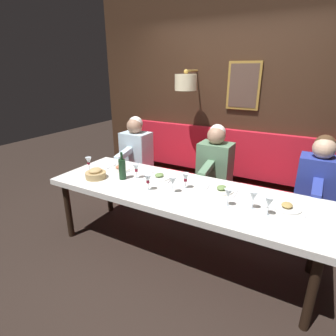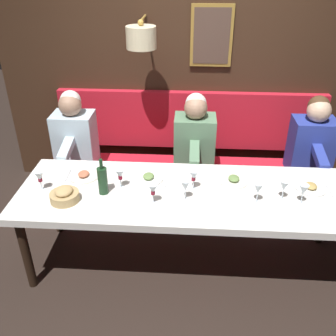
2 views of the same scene
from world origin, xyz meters
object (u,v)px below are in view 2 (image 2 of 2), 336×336
(diner_middle, at_px, (74,132))
(wine_glass_1, at_px, (40,177))
(wine_glass_6, at_px, (284,186))
(wine_glass_3, at_px, (193,176))
(wine_glass_0, at_px, (120,175))
(dining_table, at_px, (188,198))
(wine_glass_4, at_px, (153,190))
(wine_bottle, at_px, (102,180))
(diner_nearest, at_px, (312,139))
(diner_near, at_px, (195,136))
(wine_glass_5, at_px, (258,189))
(wine_glass_7, at_px, (303,190))
(wine_glass_2, at_px, (185,186))
(bread_bowl, at_px, (64,195))

(diner_middle, xyz_separation_m, wine_glass_1, (-0.93, 0.00, 0.04))
(wine_glass_6, bearing_deg, wine_glass_3, 81.39)
(wine_glass_0, relative_size, wine_glass_1, 1.00)
(dining_table, distance_m, wine_glass_4, 0.36)
(wine_bottle, bearing_deg, diner_nearest, -62.96)
(diner_near, xyz_separation_m, wine_glass_4, (-1.05, 0.31, 0.04))
(wine_glass_4, bearing_deg, wine_glass_3, -54.42)
(wine_glass_1, xyz_separation_m, wine_glass_6, (-0.01, -1.88, 0.00))
(wine_glass_4, distance_m, wine_glass_5, 0.78)
(wine_glass_0, height_order, wine_glass_3, same)
(wine_glass_3, distance_m, wine_glass_4, 0.37)
(wine_glass_7, bearing_deg, wine_glass_4, 93.41)
(diner_near, relative_size, wine_glass_7, 4.82)
(diner_nearest, xyz_separation_m, wine_glass_2, (-0.99, 1.21, 0.04))
(wine_glass_1, bearing_deg, wine_bottle, -91.38)
(wine_glass_3, bearing_deg, dining_table, 137.16)
(wine_bottle, xyz_separation_m, bread_bowl, (-0.12, 0.27, -0.07))
(diner_nearest, bearing_deg, wine_glass_7, 161.22)
(wine_glass_6, bearing_deg, diner_nearest, -26.40)
(wine_glass_5, xyz_separation_m, wine_bottle, (0.05, 1.18, -0.00))
(diner_middle, bearing_deg, bread_bowl, -167.98)
(diner_nearest, relative_size, wine_glass_5, 4.82)
(diner_near, distance_m, wine_glass_2, 0.99)
(wine_glass_2, height_order, bread_bowl, wine_glass_2)
(wine_glass_4, height_order, wine_glass_7, same)
(diner_near, xyz_separation_m, wine_glass_2, (-0.99, 0.07, 0.04))
(wine_glass_7, bearing_deg, diner_near, 39.07)
(diner_nearest, xyz_separation_m, wine_glass_6, (-0.94, 0.47, 0.04))
(wine_glass_0, distance_m, wine_glass_7, 1.39)
(wine_glass_6, bearing_deg, dining_table, 85.23)
(diner_nearest, bearing_deg, wine_bottle, 117.04)
(wine_glass_0, distance_m, wine_glass_1, 0.63)
(wine_bottle, bearing_deg, wine_glass_5, -92.50)
(bread_bowl, bearing_deg, wine_bottle, -65.49)
(wine_glass_2, bearing_deg, dining_table, -11.83)
(wine_glass_1, relative_size, bread_bowl, 0.75)
(diner_middle, bearing_deg, wine_glass_6, -116.67)
(wine_glass_1, xyz_separation_m, wine_bottle, (-0.01, -0.50, 0.00))
(dining_table, xyz_separation_m, bread_bowl, (-0.18, 0.93, 0.11))
(diner_nearest, bearing_deg, wine_glass_4, 126.11)
(dining_table, distance_m, wine_glass_5, 0.56)
(diner_near, height_order, wine_glass_3, diner_near)
(diner_middle, height_order, bread_bowl, diner_middle)
(diner_middle, bearing_deg, dining_table, -127.29)
(wine_bottle, bearing_deg, wine_glass_4, -105.63)
(wine_glass_5, distance_m, bread_bowl, 1.45)
(wine_glass_2, xyz_separation_m, wine_glass_4, (-0.07, 0.24, -0.00))
(bread_bowl, bearing_deg, dining_table, -78.86)
(wine_glass_1, height_order, wine_glass_4, same)
(diner_nearest, height_order, wine_glass_5, diner_nearest)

